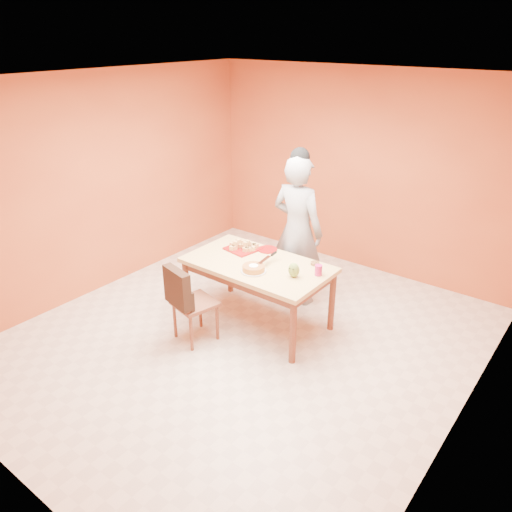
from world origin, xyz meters
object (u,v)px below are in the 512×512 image
Objects in this scene: person at (297,231)px; sponge_cake at (254,268)px; red_dinner_plate at (267,249)px; dining_table at (258,271)px; magenta_glass at (318,270)px; pastry_platter at (243,249)px; checker_tin at (315,263)px; egg_ornament at (294,270)px; dining_chair at (193,302)px.

person reaches higher than sponge_cake.
dining_table is at bearing -70.51° from red_dinner_plate.
person reaches higher than magenta_glass.
dining_table is 0.78m from person.
person is (0.03, 0.74, 0.25)m from dining_table.
pastry_platter is 0.90m from checker_tin.
egg_ornament reaches higher than red_dinner_plate.
sponge_cake is at bearing -68.30° from red_dinner_plate.
dining_table is 0.79m from dining_chair.
pastry_platter is 3.01× the size of magenta_glass.
dining_table is 0.38m from red_dinner_plate.
person is 0.45m from red_dinner_plate.
egg_ornament is at bearing 21.05° from sponge_cake.
egg_ornament is (0.41, 0.16, 0.04)m from sponge_cake.
person is at bearing 87.78° from dining_table.
person reaches higher than red_dinner_plate.
dining_chair is 1.12m from egg_ornament.
sponge_cake is at bearing -149.41° from magenta_glass.
person is at bearing 135.67° from egg_ornament.
red_dinner_plate is at bearing 111.70° from sponge_cake.
pastry_platter is at bearing 179.91° from egg_ornament.
checker_tin is (0.88, 0.16, 0.00)m from pastry_platter.
pastry_platter is at bearing -169.66° from checker_tin.
dining_table is 14.16× the size of magenta_glass.
person is 7.64× the size of sponge_cake.
checker_tin is (0.43, 0.54, -0.02)m from sponge_cake.
person is at bearing 88.76° from dining_chair.
dining_table is at bearing -167.17° from magenta_glass.
red_dinner_plate is at bearing 180.00° from checker_tin.
dining_table is 1.78× the size of dining_chair.
sponge_cake is at bearing -144.37° from egg_ornament.
egg_ornament reaches higher than pastry_platter.
dining_table is 0.42m from pastry_platter.
egg_ornament is (0.83, 0.65, 0.37)m from dining_chair.
magenta_glass reaches higher than dining_table.
dining_table is 6.67× the size of sponge_cake.
sponge_cake reaches higher than checker_tin.
dining_table is 0.87× the size of person.
sponge_cake is at bearing -40.03° from pastry_platter.
dining_chair is (-0.34, -0.69, -0.20)m from dining_table.
egg_ornament is (0.50, -0.04, 0.17)m from dining_table.
sponge_cake is (0.06, -0.93, -0.12)m from person.
red_dinner_plate is at bearing 109.49° from dining_table.
red_dinner_plate is 2.03× the size of magenta_glass.
dining_chair is at bearing -116.12° from dining_table.
person is 19.06× the size of checker_tin.
egg_ornament is (0.62, -0.39, 0.07)m from red_dinner_plate.
dining_table is 4.71× the size of pastry_platter.
magenta_glass is at bearing 138.25° from person.
person is 0.69m from pastry_platter.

